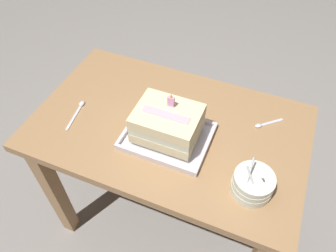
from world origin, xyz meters
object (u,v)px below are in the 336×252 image
(foil_tray, at_px, (167,137))
(serving_spoon_by_bowls, at_px, (79,109))
(serving_spoon_near_tray, at_px, (263,124))
(bowl_stack, at_px, (253,184))
(birthday_cake, at_px, (167,123))

(foil_tray, bearing_deg, serving_spoon_by_bowls, -179.89)
(serving_spoon_near_tray, bearing_deg, foil_tray, -147.76)
(bowl_stack, bearing_deg, birthday_cake, 163.55)
(foil_tray, distance_m, birthday_cake, 0.07)
(birthday_cake, bearing_deg, foil_tray, -90.00)
(foil_tray, height_order, serving_spoon_near_tray, foil_tray)
(serving_spoon_by_bowls, bearing_deg, foil_tray, 0.11)
(serving_spoon_near_tray, distance_m, serving_spoon_by_bowls, 0.71)
(bowl_stack, distance_m, serving_spoon_near_tray, 0.30)
(birthday_cake, distance_m, serving_spoon_by_bowls, 0.38)
(birthday_cake, bearing_deg, serving_spoon_near_tray, 32.24)
(foil_tray, distance_m, bowl_stack, 0.34)
(bowl_stack, xyz_separation_m, serving_spoon_near_tray, (-0.02, 0.29, -0.03))
(foil_tray, distance_m, serving_spoon_near_tray, 0.37)
(bowl_stack, bearing_deg, serving_spoon_by_bowls, 172.23)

